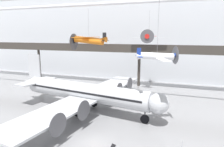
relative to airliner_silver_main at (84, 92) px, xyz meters
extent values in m
plane|color=gray|center=(5.34, -9.17, -3.32)|extent=(260.00, 260.00, 0.00)
cube|color=silver|center=(5.34, 27.46, 8.66)|extent=(140.00, 3.00, 23.96)
cube|color=#38332D|center=(5.34, 18.97, 5.72)|extent=(110.00, 3.20, 0.90)
cube|color=#38332D|center=(5.34, 17.43, 6.72)|extent=(110.00, 0.12, 1.10)
cylinder|color=#38332D|center=(-24.91, 19.93, 0.98)|extent=(0.70, 0.70, 8.59)
cylinder|color=#38332D|center=(5.34, 19.93, 0.98)|extent=(0.70, 0.70, 8.59)
cylinder|color=silver|center=(5.34, 6.59, 15.07)|extent=(120.00, 0.60, 0.60)
cylinder|color=#B7BABF|center=(0.10, -0.02, 0.07)|extent=(23.12, 6.39, 3.05)
sphere|color=#B7BABF|center=(12.53, -1.86, 0.07)|extent=(2.99, 2.99, 2.99)
cone|color=#B7BABF|center=(-12.48, 1.85, 0.30)|extent=(4.34, 3.36, 2.81)
cube|color=black|center=(0.10, -0.02, 0.38)|extent=(21.55, 6.21, 0.27)
cube|color=#B7BABF|center=(2.19, 8.63, -0.61)|extent=(7.43, 15.28, 0.28)
cube|color=#B7BABF|center=(-0.41, -8.89, -0.61)|extent=(7.43, 15.28, 0.28)
cylinder|color=#B7BABF|center=(3.30, 5.20, -0.56)|extent=(2.85, 1.84, 1.46)
cylinder|color=#4C4C51|center=(4.75, 4.99, -0.56)|extent=(0.47, 2.76, 2.78)
cylinder|color=#B7BABF|center=(4.03, 10.13, -0.56)|extent=(2.85, 1.84, 1.46)
cylinder|color=#4C4C51|center=(5.48, 9.92, -0.56)|extent=(0.47, 2.76, 2.78)
cylinder|color=#B7BABF|center=(1.65, -5.94, -0.56)|extent=(2.85, 1.84, 1.46)
cylinder|color=#4C4C51|center=(3.10, -6.15, -0.56)|extent=(0.47, 2.76, 2.78)
cylinder|color=#B7BABF|center=(0.91, -10.87, -0.56)|extent=(2.85, 1.84, 1.46)
cylinder|color=#4C4C51|center=(2.36, -11.08, -0.56)|extent=(0.47, 2.76, 2.78)
cube|color=#B7BABF|center=(-11.27, 1.67, 3.73)|extent=(2.93, 0.63, 4.27)
cube|color=#B7BABF|center=(-10.97, 1.63, 0.68)|extent=(4.07, 8.28, 0.20)
cylinder|color=#4C4C51|center=(10.65, -1.58, -2.06)|extent=(0.20, 0.20, 1.21)
cylinder|color=black|center=(10.65, -1.58, -2.67)|extent=(1.34, 0.57, 1.30)
cylinder|color=#4C4C51|center=(0.72, 2.36, -2.06)|extent=(0.20, 0.20, 1.21)
cylinder|color=black|center=(0.72, 2.36, -2.67)|extent=(1.34, 0.57, 1.30)
cylinder|color=#4C4C51|center=(0.01, -2.47, -2.06)|extent=(0.20, 0.20, 1.21)
cylinder|color=black|center=(0.01, -2.47, -2.67)|extent=(1.34, 0.57, 1.30)
cylinder|color=silver|center=(12.10, -2.54, 6.74)|extent=(4.40, 2.55, 1.11)
cone|color=navy|center=(14.20, -1.64, 6.85)|extent=(0.98, 1.03, 0.81)
cylinder|color=#4C4C51|center=(14.35, -1.58, 6.86)|extent=(0.95, 2.18, 2.35)
cone|color=silver|center=(10.15, -3.37, 6.64)|extent=(1.41, 1.18, 0.82)
cube|color=silver|center=(12.35, -2.43, 6.47)|extent=(3.55, 6.48, 0.10)
cube|color=navy|center=(9.90, -3.47, 7.28)|extent=(0.51, 0.26, 1.08)
cube|color=navy|center=(9.90, -3.47, 6.74)|extent=(1.41, 2.37, 0.06)
cylinder|color=slate|center=(12.10, -2.54, 10.92)|extent=(0.04, 0.04, 7.46)
cylinder|color=orange|center=(-3.51, 9.74, 8.31)|extent=(6.63, 1.53, 1.91)
cone|color=black|center=(-6.92, 9.83, 8.02)|extent=(1.11, 1.24, 1.21)
cylinder|color=#4C4C51|center=(-7.16, 9.84, 8.00)|extent=(0.14, 3.51, 3.51)
cone|color=orange|center=(-0.34, 9.65, 8.59)|extent=(1.87, 1.20, 1.29)
cube|color=orange|center=(-3.91, 9.75, 8.95)|extent=(1.86, 9.88, 0.10)
cube|color=black|center=(0.06, 9.64, 9.12)|extent=(0.79, 0.08, 1.62)
cube|color=black|center=(0.06, 9.64, 8.31)|extent=(0.89, 3.53, 0.06)
cylinder|color=slate|center=(-3.51, 9.74, 11.86)|extent=(0.04, 0.04, 5.74)
cylinder|color=silver|center=(7.98, 17.02, 9.15)|extent=(1.30, 5.45, 1.13)
cone|color=red|center=(8.07, 14.18, 9.14)|extent=(1.04, 0.93, 1.01)
cylinder|color=#4C4C51|center=(8.08, 13.98, 9.14)|extent=(2.92, 0.13, 2.92)
cone|color=silver|center=(7.90, 19.66, 9.15)|extent=(1.00, 1.49, 0.96)
cube|color=silver|center=(7.99, 16.69, 8.81)|extent=(8.23, 1.58, 0.10)
cube|color=red|center=(7.88, 19.99, 9.82)|extent=(0.08, 0.66, 1.35)
cube|color=red|center=(7.88, 19.99, 9.15)|extent=(2.94, 0.75, 0.06)
cylinder|color=slate|center=(7.98, 17.02, 12.24)|extent=(0.04, 0.04, 5.06)
cylinder|color=#B2B5BA|center=(15.85, -6.87, -2.80)|extent=(0.07, 0.07, 0.95)
sphere|color=#B2B5BA|center=(15.85, -6.87, -2.29)|extent=(0.10, 0.10, 0.10)
cube|color=#232326|center=(8.69, -10.24, -2.44)|extent=(0.46, 0.67, 0.73)
camera|label=1|loc=(15.01, -29.03, 9.50)|focal=32.00mm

